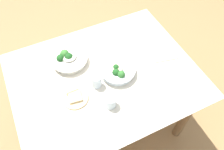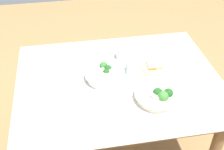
{
  "view_description": "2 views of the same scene",
  "coord_description": "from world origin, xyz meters",
  "px_view_note": "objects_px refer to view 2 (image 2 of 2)",
  "views": [
    {
      "loc": [
        0.35,
        0.85,
        2.0
      ],
      "look_at": [
        -0.04,
        0.04,
        0.76
      ],
      "focal_mm": 35.87,
      "sensor_mm": 36.0,
      "label": 1
    },
    {
      "loc": [
        -0.3,
        -1.42,
        1.9
      ],
      "look_at": [
        -0.04,
        0.03,
        0.76
      ],
      "focal_mm": 47.54,
      "sensor_mm": 36.0,
      "label": 2
    }
  ],
  "objects_px": {
    "broccoli_bowl_far": "(105,75)",
    "bread_side_plate": "(154,67)",
    "napkin_folded_upper": "(43,86)",
    "broccoli_bowl_near": "(158,96)",
    "water_glass_center": "(131,68)",
    "table_knife_left": "(103,59)",
    "fork_by_far_bowl": "(79,81)",
    "fork_by_near_bowl": "(175,52)",
    "water_glass_side": "(122,54)"
  },
  "relations": [
    {
      "from": "broccoli_bowl_near",
      "to": "table_knife_left",
      "type": "bearing_deg",
      "value": 118.0
    },
    {
      "from": "bread_side_plate",
      "to": "water_glass_side",
      "type": "distance_m",
      "value": 0.23
    },
    {
      "from": "fork_by_near_bowl",
      "to": "broccoli_bowl_far",
      "type": "bearing_deg",
      "value": -9.46
    },
    {
      "from": "water_glass_side",
      "to": "broccoli_bowl_far",
      "type": "bearing_deg",
      "value": -126.8
    },
    {
      "from": "broccoli_bowl_near",
      "to": "napkin_folded_upper",
      "type": "bearing_deg",
      "value": 159.94
    },
    {
      "from": "broccoli_bowl_far",
      "to": "fork_by_near_bowl",
      "type": "relative_size",
      "value": 2.52
    },
    {
      "from": "broccoli_bowl_far",
      "to": "napkin_folded_upper",
      "type": "height_order",
      "value": "broccoli_bowl_far"
    },
    {
      "from": "water_glass_center",
      "to": "water_glass_side",
      "type": "xyz_separation_m",
      "value": [
        -0.02,
        0.18,
        -0.0
      ]
    },
    {
      "from": "broccoli_bowl_far",
      "to": "water_glass_center",
      "type": "height_order",
      "value": "water_glass_center"
    },
    {
      "from": "napkin_folded_upper",
      "to": "fork_by_near_bowl",
      "type": "bearing_deg",
      "value": 13.62
    },
    {
      "from": "broccoli_bowl_near",
      "to": "broccoli_bowl_far",
      "type": "bearing_deg",
      "value": 137.46
    },
    {
      "from": "bread_side_plate",
      "to": "napkin_folded_upper",
      "type": "distance_m",
      "value": 0.72
    },
    {
      "from": "water_glass_center",
      "to": "fork_by_near_bowl",
      "type": "xyz_separation_m",
      "value": [
        0.37,
        0.19,
        -0.04
      ]
    },
    {
      "from": "broccoli_bowl_far",
      "to": "bread_side_plate",
      "type": "relative_size",
      "value": 1.45
    },
    {
      "from": "bread_side_plate",
      "to": "water_glass_center",
      "type": "xyz_separation_m",
      "value": [
        -0.17,
        -0.04,
        0.04
      ]
    },
    {
      "from": "bread_side_plate",
      "to": "fork_by_far_bowl",
      "type": "relative_size",
      "value": 1.77
    },
    {
      "from": "fork_by_near_bowl",
      "to": "water_glass_side",
      "type": "bearing_deg",
      "value": -29.08
    },
    {
      "from": "bread_side_plate",
      "to": "napkin_folded_upper",
      "type": "xyz_separation_m",
      "value": [
        -0.72,
        -0.07,
        -0.01
      ]
    },
    {
      "from": "broccoli_bowl_far",
      "to": "fork_by_far_bowl",
      "type": "relative_size",
      "value": 2.57
    },
    {
      "from": "water_glass_center",
      "to": "fork_by_far_bowl",
      "type": "xyz_separation_m",
      "value": [
        -0.33,
        -0.02,
        -0.04
      ]
    },
    {
      "from": "water_glass_center",
      "to": "table_knife_left",
      "type": "xyz_separation_m",
      "value": [
        -0.15,
        0.2,
        -0.04
      ]
    },
    {
      "from": "bread_side_plate",
      "to": "water_glass_center",
      "type": "relative_size",
      "value": 1.86
    },
    {
      "from": "bread_side_plate",
      "to": "water_glass_side",
      "type": "xyz_separation_m",
      "value": [
        -0.19,
        0.14,
        0.03
      ]
    },
    {
      "from": "broccoli_bowl_near",
      "to": "table_knife_left",
      "type": "distance_m",
      "value": 0.53
    },
    {
      "from": "broccoli_bowl_far",
      "to": "water_glass_side",
      "type": "xyz_separation_m",
      "value": [
        0.15,
        0.2,
        0.01
      ]
    },
    {
      "from": "broccoli_bowl_far",
      "to": "table_knife_left",
      "type": "height_order",
      "value": "broccoli_bowl_far"
    },
    {
      "from": "broccoli_bowl_near",
      "to": "bread_side_plate",
      "type": "relative_size",
      "value": 1.53
    },
    {
      "from": "table_knife_left",
      "to": "napkin_folded_upper",
      "type": "distance_m",
      "value": 0.47
    },
    {
      "from": "fork_by_far_bowl",
      "to": "table_knife_left",
      "type": "relative_size",
      "value": 0.52
    },
    {
      "from": "fork_by_far_bowl",
      "to": "table_knife_left",
      "type": "xyz_separation_m",
      "value": [
        0.18,
        0.22,
        -0.0
      ]
    },
    {
      "from": "fork_by_far_bowl",
      "to": "bread_side_plate",
      "type": "bearing_deg",
      "value": -73.04
    },
    {
      "from": "napkin_folded_upper",
      "to": "broccoli_bowl_near",
      "type": "bearing_deg",
      "value": -20.06
    },
    {
      "from": "water_glass_side",
      "to": "bread_side_plate",
      "type": "bearing_deg",
      "value": -37.1
    },
    {
      "from": "broccoli_bowl_near",
      "to": "water_glass_side",
      "type": "bearing_deg",
      "value": 104.91
    },
    {
      "from": "fork_by_far_bowl",
      "to": "broccoli_bowl_far",
      "type": "bearing_deg",
      "value": -80.39
    },
    {
      "from": "table_knife_left",
      "to": "napkin_folded_upper",
      "type": "relative_size",
      "value": 0.9
    },
    {
      "from": "broccoli_bowl_near",
      "to": "water_glass_center",
      "type": "relative_size",
      "value": 2.86
    },
    {
      "from": "napkin_folded_upper",
      "to": "broccoli_bowl_far",
      "type": "bearing_deg",
      "value": 1.39
    },
    {
      "from": "bread_side_plate",
      "to": "napkin_folded_upper",
      "type": "bearing_deg",
      "value": -174.43
    },
    {
      "from": "broccoli_bowl_far",
      "to": "bread_side_plate",
      "type": "height_order",
      "value": "broccoli_bowl_far"
    },
    {
      "from": "water_glass_side",
      "to": "fork_by_near_bowl",
      "type": "xyz_separation_m",
      "value": [
        0.39,
        0.01,
        -0.04
      ]
    },
    {
      "from": "bread_side_plate",
      "to": "broccoli_bowl_far",
      "type": "bearing_deg",
      "value": -169.74
    },
    {
      "from": "broccoli_bowl_far",
      "to": "water_glass_center",
      "type": "distance_m",
      "value": 0.17
    },
    {
      "from": "fork_by_far_bowl",
      "to": "water_glass_side",
      "type": "bearing_deg",
      "value": -47.46
    },
    {
      "from": "table_knife_left",
      "to": "fork_by_far_bowl",
      "type": "bearing_deg",
      "value": -58.38
    },
    {
      "from": "bread_side_plate",
      "to": "napkin_folded_upper",
      "type": "relative_size",
      "value": 0.83
    },
    {
      "from": "broccoli_bowl_near",
      "to": "table_knife_left",
      "type": "xyz_separation_m",
      "value": [
        -0.25,
        0.47,
        -0.03
      ]
    },
    {
      "from": "broccoli_bowl_far",
      "to": "broccoli_bowl_near",
      "type": "height_order",
      "value": "broccoli_bowl_near"
    },
    {
      "from": "water_glass_center",
      "to": "bread_side_plate",
      "type": "bearing_deg",
      "value": 12.08
    },
    {
      "from": "broccoli_bowl_near",
      "to": "table_knife_left",
      "type": "height_order",
      "value": "broccoli_bowl_near"
    }
  ]
}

